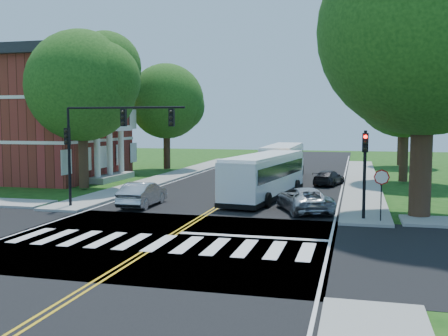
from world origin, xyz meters
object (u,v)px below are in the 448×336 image
(signal_nw, at_px, (105,132))
(signal_ne, at_px, (365,162))
(bus_follow, at_px, (283,161))
(dark_sedan, at_px, (329,178))
(suv, at_px, (304,199))
(hatchback, at_px, (143,194))
(bus_lead, at_px, (265,175))

(signal_nw, height_order, signal_ne, signal_nw)
(bus_follow, xyz_separation_m, dark_sedan, (4.03, -3.40, -0.98))
(bus_follow, distance_m, suv, 16.22)
(signal_ne, bearing_deg, signal_nw, -179.95)
(suv, bearing_deg, hatchback, -18.53)
(bus_follow, distance_m, hatchback, 17.45)
(bus_follow, xyz_separation_m, suv, (3.32, -15.85, -0.88))
(hatchback, bearing_deg, bus_lead, -144.17)
(signal_nw, bearing_deg, hatchback, 46.56)
(dark_sedan, bearing_deg, bus_follow, -25.74)
(signal_ne, height_order, suv, signal_ne)
(suv, bearing_deg, signal_nw, -10.70)
(signal_nw, distance_m, suv, 11.68)
(bus_follow, xyz_separation_m, hatchback, (-6.06, -16.35, -0.84))
(hatchback, height_order, dark_sedan, hatchback)
(signal_nw, distance_m, signal_ne, 14.13)
(bus_follow, bearing_deg, dark_sedan, 139.33)
(bus_lead, relative_size, hatchback, 2.57)
(signal_nw, relative_size, suv, 1.47)
(signal_nw, relative_size, hatchback, 1.63)
(dark_sedan, bearing_deg, signal_nw, 65.83)
(bus_lead, height_order, suv, bus_lead)
(hatchback, bearing_deg, bus_follow, -111.26)
(suv, bearing_deg, bus_lead, -77.49)
(signal_ne, xyz_separation_m, suv, (-3.17, 2.08, -2.28))
(bus_follow, height_order, suv, bus_follow)
(signal_nw, bearing_deg, dark_sedan, 51.42)
(signal_nw, xyz_separation_m, hatchback, (1.51, 1.59, -3.65))
(signal_ne, relative_size, dark_sedan, 1.10)
(signal_ne, bearing_deg, dark_sedan, 99.60)
(suv, bearing_deg, dark_sedan, -114.87)
(bus_follow, bearing_deg, signal_nw, 66.61)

